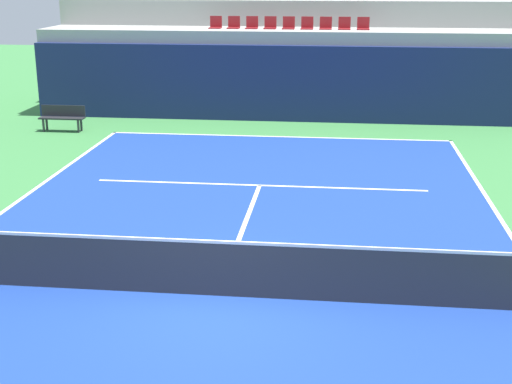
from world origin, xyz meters
TOP-DOWN VIEW (x-y plane):
  - ground_plane at (0.00, 0.00)m, footprint 80.00×80.00m
  - court_surface at (0.00, 0.00)m, footprint 11.00×24.00m
  - baseline_far at (0.00, 11.95)m, footprint 11.00×0.10m
  - service_line_far at (0.00, 6.40)m, footprint 8.26×0.10m
  - centre_service_line at (0.00, 3.20)m, footprint 0.10×6.40m
  - back_wall at (0.00, 14.58)m, footprint 18.08×0.30m
  - stands_tier_lower at (0.00, 15.93)m, footprint 18.08×2.40m
  - stands_tier_upper at (0.00, 18.33)m, footprint 18.08×2.40m
  - seating_row_lower at (0.00, 16.03)m, footprint 5.82×0.44m
  - tennis_net at (0.00, 0.00)m, footprint 11.08×0.08m
  - player_bench at (-7.24, 12.06)m, footprint 1.50×0.40m

SIDE VIEW (x-z plane):
  - ground_plane at x=0.00m, z-range 0.00..0.00m
  - court_surface at x=0.00m, z-range 0.00..0.01m
  - baseline_far at x=0.00m, z-range 0.01..0.01m
  - service_line_far at x=0.00m, z-range 0.01..0.01m
  - centre_service_line at x=0.00m, z-range 0.01..0.01m
  - player_bench at x=-7.24m, z-range 0.08..0.93m
  - tennis_net at x=0.00m, z-range -0.03..1.04m
  - back_wall at x=0.00m, z-range 0.00..2.66m
  - stands_tier_lower at x=0.00m, z-range 0.00..3.11m
  - stands_tier_upper at x=0.00m, z-range 0.00..4.07m
  - seating_row_lower at x=0.00m, z-range 3.02..3.46m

